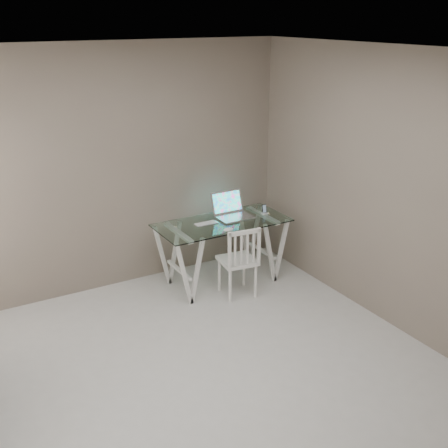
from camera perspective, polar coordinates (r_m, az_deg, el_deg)
The scene contains 7 objects.
room at distance 4.16m, azimuth -1.55°, elevation 3.27°, with size 4.50×4.52×2.71m.
desk at distance 6.46m, azimuth -0.19°, elevation -2.82°, with size 1.50×0.70×0.75m.
chair at distance 6.10m, azimuth 1.64°, elevation -3.53°, with size 0.42×0.42×0.83m.
laptop at distance 6.49m, azimuth 0.76°, elevation 1.36°, with size 0.40×0.37×0.27m.
keyboard at distance 6.27m, azimuth -1.85°, elevation 0.05°, with size 0.27×0.11×0.01m, color silver.
mouse at distance 6.05m, azimuth 0.45°, elevation -0.57°, with size 0.12×0.07×0.04m, color white.
phone_dock at distance 6.58m, azimuth 4.13°, elevation 1.29°, with size 0.06×0.06×0.11m.
Camera 1 is at (-1.96, -3.47, 2.96)m, focal length 45.00 mm.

